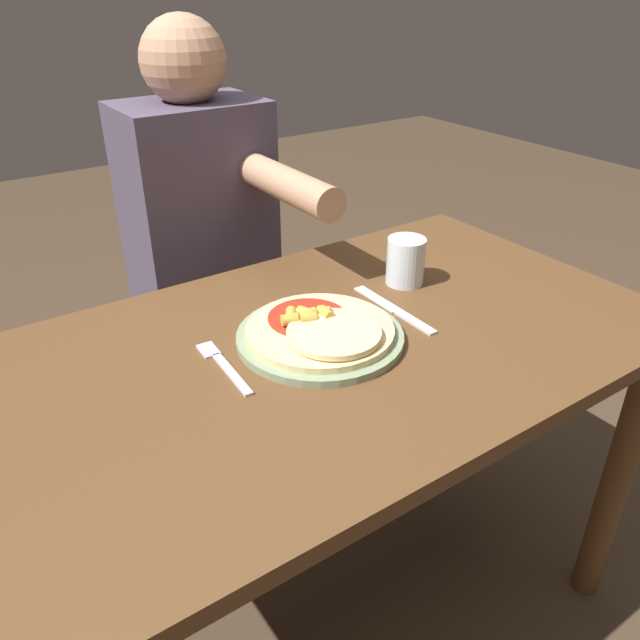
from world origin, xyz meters
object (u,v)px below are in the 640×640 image
object	(u,v)px
knife	(395,310)
fork	(222,364)
drinking_glass	(406,261)
person_diner	(204,246)
pizza	(321,329)
plate	(320,337)
dining_table	(321,398)

from	to	relation	value
knife	fork	bearing A→B (deg)	177.13
knife	drinking_glass	world-z (taller)	drinking_glass
fork	knife	xyz separation A→B (m)	(0.35, -0.02, 0.00)
fork	person_diner	size ratio (longest dim) A/B	0.14
knife	person_diner	world-z (taller)	person_diner
pizza	knife	size ratio (longest dim) A/B	1.16
fork	plate	bearing A→B (deg)	-7.75
dining_table	person_diner	distance (m)	0.58
person_diner	pizza	bearing A→B (deg)	-94.16
knife	pizza	bearing A→B (deg)	-176.35
plate	knife	world-z (taller)	plate
drinking_glass	plate	bearing A→B (deg)	-161.67
plate	knife	distance (m)	0.18
dining_table	pizza	xyz separation A→B (m)	(0.00, 0.00, 0.14)
dining_table	knife	world-z (taller)	knife
dining_table	drinking_glass	xyz separation A→B (m)	(0.28, 0.10, 0.16)
pizza	person_diner	world-z (taller)	person_diner
plate	fork	world-z (taller)	plate
plate	pizza	bearing A→B (deg)	-97.24
fork	knife	bearing A→B (deg)	-2.87
fork	drinking_glass	xyz separation A→B (m)	(0.45, 0.07, 0.05)
plate	drinking_glass	distance (m)	0.29
plate	dining_table	bearing A→B (deg)	-119.15
person_diner	dining_table	bearing A→B (deg)	-94.60
plate	knife	bearing A→B (deg)	2.05
pizza	knife	distance (m)	0.18
pizza	fork	xyz separation A→B (m)	(-0.17, 0.03, -0.02)
dining_table	drinking_glass	world-z (taller)	drinking_glass
knife	person_diner	distance (m)	0.57
dining_table	fork	world-z (taller)	fork
dining_table	pizza	bearing A→B (deg)	44.57
dining_table	person_diner	world-z (taller)	person_diner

